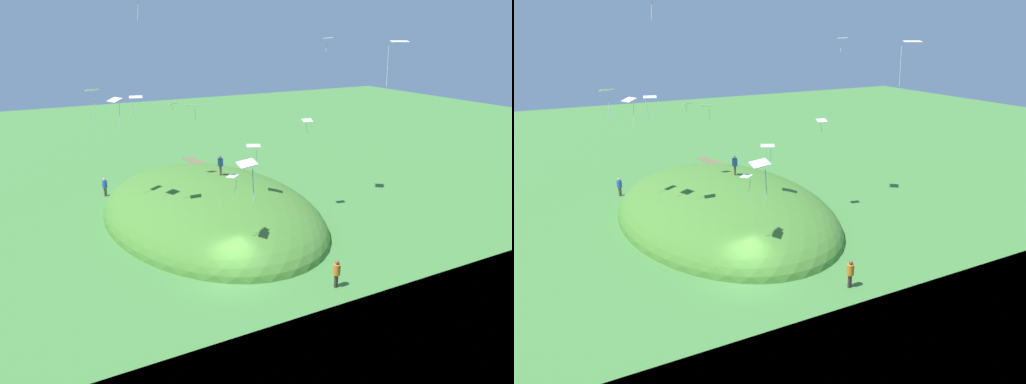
# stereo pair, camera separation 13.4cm
# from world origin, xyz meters

# --- Properties ---
(ground_plane) EXTENTS (160.00, 160.00, 0.00)m
(ground_plane) POSITION_xyz_m (0.00, 0.00, 0.00)
(ground_plane) COLOR #448039
(grass_hill) EXTENTS (25.53, 17.12, 6.69)m
(grass_hill) POSITION_xyz_m (10.80, -2.98, 0.00)
(grass_hill) COLOR #477E2E
(grass_hill) RESTS_ON ground_plane
(dirt_path) EXTENTS (10.17, 3.26, 0.04)m
(dirt_path) POSITION_xyz_m (25.19, -9.19, 0.02)
(dirt_path) COLOR brown
(dirt_path) RESTS_ON ground_plane
(person_near_shore) EXTENTS (0.54, 0.54, 1.68)m
(person_near_shore) POSITION_xyz_m (11.36, -4.31, 4.35)
(person_near_shore) COLOR brown
(person_near_shore) RESTS_ON grass_hill
(person_with_child) EXTENTS (0.62, 0.62, 1.80)m
(person_with_child) POSITION_xyz_m (20.31, 3.73, 1.12)
(person_with_child) COLOR #575147
(person_with_child) RESTS_ON ground_plane
(person_watching_kites) EXTENTS (0.57, 0.57, 1.82)m
(person_watching_kites) POSITION_xyz_m (-4.22, -4.95, 1.14)
(person_watching_kites) COLOR #392B27
(person_watching_kites) RESTS_ON ground_plane
(kite_0) EXTENTS (0.66, 0.85, 1.10)m
(kite_0) POSITION_xyz_m (12.58, -0.82, 9.44)
(kite_0) COLOR white
(kite_1) EXTENTS (0.81, 1.00, 1.57)m
(kite_1) POSITION_xyz_m (7.46, 3.58, 10.81)
(kite_1) COLOR white
(kite_2) EXTENTS (1.07, 1.24, 1.25)m
(kite_2) POSITION_xyz_m (11.06, -1.85, 9.41)
(kite_2) COLOR white
(kite_3) EXTENTS (1.45, 1.42, 1.16)m
(kite_3) POSITION_xyz_m (9.81, -13.91, 14.44)
(kite_3) COLOR white
(kite_4) EXTENTS (1.20, 0.98, 2.22)m
(kite_4) POSITION_xyz_m (9.48, 4.50, 10.41)
(kite_4) COLOR white
(kite_5) EXTENTS (0.70, 0.93, 1.27)m
(kite_5) POSITION_xyz_m (8.02, -10.80, 7.93)
(kite_5) COLOR silver
(kite_7) EXTENTS (1.14, 1.28, 1.64)m
(kite_7) POSITION_xyz_m (6.85, -5.10, 6.65)
(kite_7) COLOR white
(kite_9) EXTENTS (0.74, 0.82, 1.79)m
(kite_9) POSITION_xyz_m (-10.70, -2.13, 14.67)
(kite_9) COLOR white
(kite_10) EXTENTS (1.28, 1.02, 1.91)m
(kite_10) POSITION_xyz_m (-7.13, 2.72, 9.59)
(kite_10) COLOR white
(kite_12) EXTENTS (0.74, 1.00, 2.30)m
(kite_12) POSITION_xyz_m (11.53, 5.59, 10.90)
(kite_12) COLOR white
(kite_13) EXTENTS (1.00, 1.01, 1.80)m
(kite_13) POSITION_xyz_m (0.74, -0.34, 6.45)
(kite_13) COLOR white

